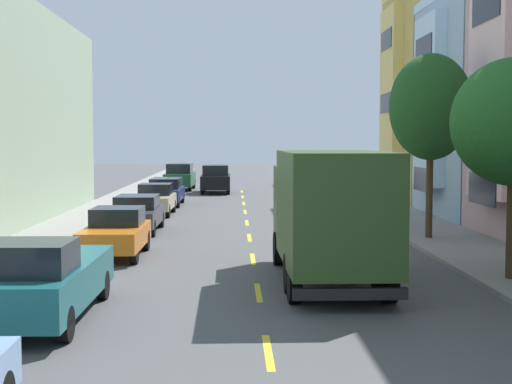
# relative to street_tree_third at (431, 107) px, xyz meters

# --- Properties ---
(ground_plane) EXTENTS (160.00, 160.00, 0.00)m
(ground_plane) POSITION_rel_street_tree_third_xyz_m (-6.40, 9.19, -4.77)
(ground_plane) COLOR #4C4C4F
(sidewalk_left) EXTENTS (3.20, 120.00, 0.14)m
(sidewalk_left) POSITION_rel_street_tree_third_xyz_m (-13.50, 7.19, -4.70)
(sidewalk_left) COLOR gray
(sidewalk_left) RESTS_ON ground_plane
(sidewalk_right) EXTENTS (3.20, 120.00, 0.14)m
(sidewalk_right) POSITION_rel_street_tree_third_xyz_m (0.70, 7.19, -4.70)
(sidewalk_right) COLOR gray
(sidewalk_right) RESTS_ON ground_plane
(lane_centerline_dashes) EXTENTS (0.14, 47.20, 0.01)m
(lane_centerline_dashes) POSITION_rel_street_tree_third_xyz_m (-6.40, 3.69, -4.77)
(lane_centerline_dashes) COLOR yellow
(lane_centerline_dashes) RESTS_ON ground_plane
(street_tree_third) EXTENTS (2.93, 2.93, 6.53)m
(street_tree_third) POSITION_rel_street_tree_third_xyz_m (0.00, 0.00, 0.00)
(street_tree_third) COLOR #47331E
(street_tree_third) RESTS_ON sidewalk_right
(delivery_box_truck) EXTENTS (2.46, 7.26, 3.35)m
(delivery_box_truck) POSITION_rel_street_tree_third_xyz_m (-4.60, -7.78, -2.88)
(delivery_box_truck) COLOR #2D471E
(delivery_box_truck) RESTS_ON ground_plane
(parked_sedan_charcoal) EXTENTS (1.85, 4.52, 1.43)m
(parked_sedan_charcoal) POSITION_rel_street_tree_third_xyz_m (-10.81, 3.10, -4.02)
(parked_sedan_charcoal) COLOR #333338
(parked_sedan_charcoal) RESTS_ON ground_plane
(parked_pickup_teal) EXTENTS (2.06, 5.32, 1.73)m
(parked_pickup_teal) POSITION_rel_street_tree_third_xyz_m (-10.88, -11.45, -3.94)
(parked_pickup_teal) COLOR #195B60
(parked_pickup_teal) RESTS_ON ground_plane
(parked_suv_white) EXTENTS (1.99, 4.82, 1.93)m
(parked_suv_white) POSITION_rel_street_tree_third_xyz_m (-2.08, 4.15, -3.79)
(parked_suv_white) COLOR silver
(parked_suv_white) RESTS_ON ground_plane
(parked_hatchback_champagne) EXTENTS (1.81, 4.03, 1.50)m
(parked_hatchback_champagne) POSITION_rel_street_tree_third_xyz_m (-10.80, 9.84, -4.02)
(parked_hatchback_champagne) COLOR tan
(parked_hatchback_champagne) RESTS_ON ground_plane
(parked_pickup_red) EXTENTS (2.07, 5.32, 1.73)m
(parked_pickup_red) POSITION_rel_street_tree_third_xyz_m (-2.06, 32.28, -3.94)
(parked_pickup_red) COLOR #AD1E1E
(parked_pickup_red) RESTS_ON ground_plane
(parked_wagon_navy) EXTENTS (1.87, 4.72, 1.50)m
(parked_wagon_navy) POSITION_rel_street_tree_third_xyz_m (-10.76, 15.25, -3.97)
(parked_wagon_navy) COLOR navy
(parked_wagon_navy) RESTS_ON ground_plane
(parked_suv_forest) EXTENTS (2.07, 4.85, 1.93)m
(parked_suv_forest) POSITION_rel_street_tree_third_xyz_m (-10.88, 28.02, -3.79)
(parked_suv_forest) COLOR #194C28
(parked_suv_forest) RESTS_ON ground_plane
(parked_hatchback_orange) EXTENTS (1.77, 4.01, 1.50)m
(parked_hatchback_orange) POSITION_rel_street_tree_third_xyz_m (-10.65, -3.17, -4.02)
(parked_hatchback_orange) COLOR orange
(parked_hatchback_orange) RESTS_ON ground_plane
(moving_black_sedan) EXTENTS (1.95, 4.80, 1.93)m
(moving_black_sedan) POSITION_rel_street_tree_third_xyz_m (-8.20, 24.85, -3.79)
(moving_black_sedan) COLOR black
(moving_black_sedan) RESTS_ON ground_plane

